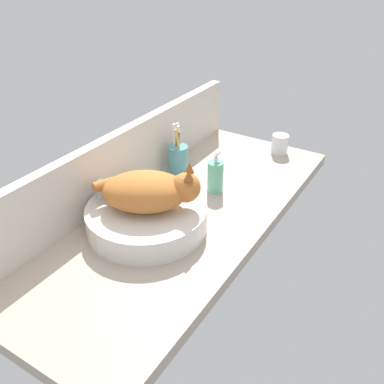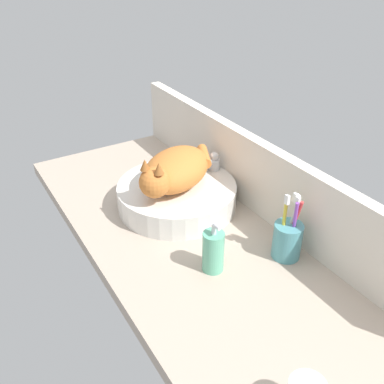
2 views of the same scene
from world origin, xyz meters
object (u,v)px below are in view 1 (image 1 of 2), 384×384
(sink_basin, at_px, (147,217))
(toothbrush_cup, at_px, (178,157))
(cat, at_px, (150,191))
(soap_dispenser, at_px, (215,176))
(water_glass, at_px, (280,145))
(faucet, at_px, (105,198))

(sink_basin, xyz_separation_m, toothbrush_cup, (0.36, 0.12, 0.02))
(cat, xyz_separation_m, soap_dispenser, (0.29, -0.06, -0.08))
(soap_dispenser, distance_m, water_glass, 0.41)
(toothbrush_cup, relative_size, water_glass, 2.39)
(soap_dispenser, bearing_deg, sink_basin, 167.20)
(sink_basin, relative_size, toothbrush_cup, 1.95)
(faucet, xyz_separation_m, water_glass, (0.72, -0.29, -0.04))
(water_glass, bearing_deg, soap_dispenser, 169.25)
(sink_basin, xyz_separation_m, faucet, (-0.02, 0.14, 0.04))
(faucet, distance_m, water_glass, 0.78)
(faucet, distance_m, soap_dispenser, 0.39)
(faucet, distance_m, toothbrush_cup, 0.38)
(faucet, relative_size, toothbrush_cup, 0.73)
(toothbrush_cup, bearing_deg, water_glass, -38.06)
(sink_basin, distance_m, soap_dispenser, 0.31)
(sink_basin, distance_m, water_glass, 0.72)
(sink_basin, height_order, cat, cat)
(faucet, height_order, toothbrush_cup, toothbrush_cup)
(sink_basin, bearing_deg, toothbrush_cup, 19.12)
(toothbrush_cup, bearing_deg, sink_basin, -160.88)
(sink_basin, bearing_deg, cat, -56.44)
(toothbrush_cup, bearing_deg, soap_dispenser, -106.57)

